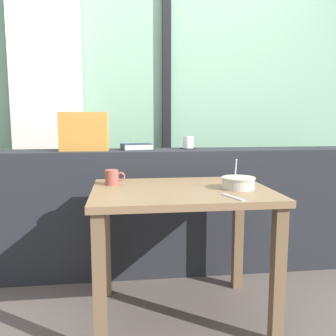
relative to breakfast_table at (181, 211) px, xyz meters
The scene contains 13 objects.
ground 0.61m from the breakfast_table, 66.99° to the left, with size 8.00×8.00×0.00m, color #564C47.
outdoor_backdrop 1.50m from the breakfast_table, 88.27° to the left, with size 4.80×0.08×2.80m, color #84B293.
curtain_left_panel 1.61m from the breakfast_table, 127.61° to the left, with size 0.56×0.06×2.50m, color silver.
window_divider_post 1.39m from the breakfast_table, 86.72° to the left, with size 0.07×0.05×2.60m, color black.
dark_console_ledge 0.66m from the breakfast_table, 86.58° to the left, with size 2.80×0.31×0.88m, color #23262B.
breakfast_table is the anchor object (origin of this frame).
coaster_square 0.77m from the breakfast_table, 76.76° to the left, with size 0.10×0.10×0.01m, color black.
juice_glass 0.79m from the breakfast_table, 76.76° to the left, with size 0.08×0.08×0.09m.
closed_book 0.77m from the breakfast_table, 107.04° to the left, with size 0.23×0.18×0.04m.
throw_pillow 0.95m from the breakfast_table, 131.39° to the left, with size 0.32×0.14×0.26m, color #D18938.
soup_bowl 0.34m from the breakfast_table, ahead, with size 0.18×0.18×0.16m.
fork_utensil 0.35m from the breakfast_table, 50.97° to the right, with size 0.02×0.17×0.01m, color silver.
ceramic_mug 0.44m from the breakfast_table, 156.55° to the left, with size 0.11×0.08×0.08m.
Camera 1 is at (-0.35, -1.98, 1.10)m, focal length 38.95 mm.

